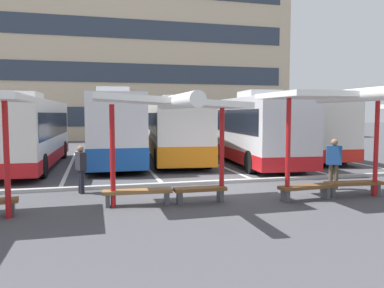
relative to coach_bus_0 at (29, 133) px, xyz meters
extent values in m
plane|color=#47474C|center=(7.24, -7.05, -1.66)|extent=(160.00, 160.00, 0.00)
cube|color=#C6B293|center=(7.24, 25.24, 6.63)|extent=(32.11, 15.08, 16.58)
cube|color=#2D3847|center=(7.24, 17.67, 0.62)|extent=(29.54, 0.08, 1.82)
cube|color=#2D3847|center=(7.24, 17.67, 4.76)|extent=(29.54, 0.08, 1.82)
cube|color=#2D3847|center=(7.24, 17.67, 8.91)|extent=(29.54, 0.08, 1.82)
cube|color=silver|center=(0.00, 0.00, 0.06)|extent=(2.88, 10.30, 2.90)
cube|color=red|center=(0.00, 0.00, -1.11)|extent=(2.92, 10.34, 0.55)
cube|color=black|center=(0.00, 0.00, 0.40)|extent=(2.88, 9.48, 1.13)
cube|color=black|center=(0.21, 5.07, 0.41)|extent=(2.17, 0.17, 1.74)
cube|color=silver|center=(-0.05, -1.27, 1.69)|extent=(1.57, 2.26, 0.36)
cylinder|color=black|center=(-0.99, 3.55, -1.16)|extent=(0.34, 1.01, 1.00)
cylinder|color=black|center=(1.27, 3.45, -1.16)|extent=(0.34, 1.01, 1.00)
cylinder|color=black|center=(0.99, -3.55, -1.16)|extent=(0.34, 1.01, 1.00)
cube|color=silver|center=(3.91, 0.76, 0.21)|extent=(2.51, 10.03, 3.20)
cube|color=#194C9E|center=(3.91, 0.76, -0.92)|extent=(2.55, 10.07, 0.93)
cube|color=black|center=(3.91, 0.76, 0.79)|extent=(2.54, 9.22, 0.93)
cube|color=black|center=(3.92, 5.74, 0.59)|extent=(2.19, 0.09, 1.92)
cube|color=silver|center=(3.91, -0.50, 1.99)|extent=(1.50, 2.20, 0.36)
cylinder|color=black|center=(2.78, 4.17, -1.16)|extent=(0.30, 1.00, 1.00)
cylinder|color=black|center=(5.06, 4.16, -1.16)|extent=(0.30, 1.00, 1.00)
cylinder|color=black|center=(2.76, -2.65, -1.16)|extent=(0.30, 1.00, 1.00)
cylinder|color=black|center=(5.04, -2.66, -1.16)|extent=(0.30, 1.00, 1.00)
cube|color=silver|center=(7.47, 2.05, 0.06)|extent=(3.76, 12.28, 2.90)
cube|color=orange|center=(7.47, 2.05, -0.94)|extent=(3.81, 12.32, 0.90)
cube|color=black|center=(7.47, 2.05, 0.43)|extent=(3.70, 11.32, 1.06)
cube|color=black|center=(8.07, 8.03, 0.41)|extent=(2.26, 0.30, 1.74)
cube|color=silver|center=(7.32, 0.55, 1.69)|extent=(1.76, 2.34, 0.36)
cylinder|color=black|center=(6.73, 6.58, -1.16)|extent=(0.40, 1.02, 1.00)
cylinder|color=black|center=(9.09, 6.35, -1.16)|extent=(0.40, 1.02, 1.00)
cylinder|color=black|center=(5.85, -2.25, -1.16)|extent=(0.40, 1.02, 1.00)
cylinder|color=black|center=(8.21, -2.49, -1.16)|extent=(0.40, 1.02, 1.00)
cube|color=silver|center=(10.95, -0.90, 0.14)|extent=(3.26, 10.64, 3.06)
cube|color=red|center=(10.95, -0.90, -1.09)|extent=(3.30, 10.68, 0.60)
cube|color=black|center=(10.95, -0.90, 0.56)|extent=(3.23, 9.80, 1.11)
cube|color=black|center=(11.30, 4.31, 0.51)|extent=(2.26, 0.23, 1.83)
cube|color=silver|center=(10.87, -2.21, 1.85)|extent=(1.68, 2.30, 0.36)
cylinder|color=black|center=(10.02, 2.82, -1.16)|extent=(0.37, 1.02, 1.00)
cylinder|color=black|center=(12.38, 2.66, -1.16)|extent=(0.37, 1.02, 1.00)
cylinder|color=black|center=(9.53, -4.46, -1.16)|extent=(0.37, 1.02, 1.00)
cylinder|color=black|center=(11.89, -4.61, -1.16)|extent=(0.37, 1.02, 1.00)
cube|color=silver|center=(14.69, 2.03, 0.12)|extent=(3.32, 12.34, 3.01)
cube|color=red|center=(14.69, 2.03, -1.08)|extent=(3.36, 12.39, 0.61)
cube|color=black|center=(14.69, 2.03, 0.51)|extent=(3.28, 11.37, 1.13)
cube|color=black|center=(15.15, 8.08, 0.48)|extent=(2.12, 0.24, 1.81)
cube|color=silver|center=(14.57, 0.51, 1.80)|extent=(1.61, 2.30, 0.36)
cylinder|color=black|center=(13.93, 6.59, -1.16)|extent=(0.37, 1.02, 1.00)
cylinder|color=black|center=(16.13, 6.43, -1.16)|extent=(0.37, 1.02, 1.00)
cylinder|color=black|center=(13.25, -2.38, -1.16)|extent=(0.37, 1.02, 1.00)
cylinder|color=black|center=(15.45, -2.54, -1.16)|extent=(0.37, 1.02, 1.00)
cube|color=white|center=(1.83, 0.58, -1.66)|extent=(0.16, 14.00, 0.01)
cube|color=white|center=(5.44, 0.58, -1.66)|extent=(0.16, 14.00, 0.01)
cube|color=white|center=(9.04, 0.58, -1.66)|extent=(0.16, 14.00, 0.01)
cube|color=white|center=(12.64, 0.58, -1.66)|extent=(0.16, 14.00, 0.01)
cube|color=white|center=(16.25, 0.58, -1.66)|extent=(0.16, 14.00, 0.01)
cylinder|color=red|center=(0.92, -9.55, -0.20)|extent=(0.14, 0.14, 2.92)
cube|color=#4C4C51|center=(0.96, -9.31, -1.49)|extent=(0.16, 0.35, 0.35)
cylinder|color=red|center=(3.49, -9.05, -0.24)|extent=(0.14, 0.14, 2.84)
cylinder|color=red|center=(6.65, -9.05, -0.24)|extent=(0.14, 0.14, 2.84)
cube|color=white|center=(5.07, -9.05, 1.26)|extent=(4.16, 2.42, 0.39)
cylinder|color=white|center=(5.07, -10.11, 1.23)|extent=(0.36, 4.16, 0.36)
cube|color=brown|center=(4.17, -8.99, -1.26)|extent=(1.97, 0.51, 0.10)
cube|color=#4C4C51|center=(3.35, -8.95, -1.49)|extent=(0.14, 0.34, 0.35)
cube|color=#4C4C51|center=(5.00, -9.03, -1.49)|extent=(0.14, 0.34, 0.35)
cube|color=brown|center=(5.97, -9.11, -1.26)|extent=(1.53, 0.42, 0.10)
cube|color=#4C4C51|center=(5.36, -9.11, -1.49)|extent=(0.12, 0.34, 0.35)
cube|color=#4C4C51|center=(6.59, -9.11, -1.49)|extent=(0.12, 0.34, 0.35)
cylinder|color=red|center=(8.51, -9.60, -0.14)|extent=(0.14, 0.14, 3.05)
cylinder|color=red|center=(11.54, -9.60, -0.14)|extent=(0.14, 0.14, 3.05)
cube|color=white|center=(10.02, -9.60, 1.46)|extent=(4.03, 2.63, 0.18)
cylinder|color=white|center=(10.02, -10.76, 1.43)|extent=(0.36, 4.03, 0.36)
cube|color=brown|center=(9.12, -9.59, -1.26)|extent=(1.74, 0.55, 0.10)
cube|color=#4C4C51|center=(8.42, -9.65, -1.49)|extent=(0.15, 0.34, 0.35)
cube|color=#4C4C51|center=(9.83, -9.53, -1.49)|extent=(0.15, 0.34, 0.35)
cube|color=brown|center=(10.92, -9.40, -1.26)|extent=(1.87, 0.56, 0.10)
cube|color=#4C4C51|center=(10.16, -9.34, -1.49)|extent=(0.15, 0.34, 0.35)
cube|color=#4C4C51|center=(11.69, -9.46, -1.49)|extent=(0.15, 0.34, 0.35)
cube|color=#ADADA8|center=(7.24, -6.34, -1.60)|extent=(44.00, 0.24, 0.12)
cylinder|color=brown|center=(10.83, -8.33, -1.23)|extent=(0.14, 0.14, 0.86)
cylinder|color=brown|center=(10.97, -8.42, -1.23)|extent=(0.14, 0.14, 0.86)
cube|color=#2659A5|center=(10.90, -8.37, -0.48)|extent=(0.54, 0.45, 0.64)
sphere|color=#936B4C|center=(10.90, -8.37, -0.04)|extent=(0.23, 0.23, 0.23)
cylinder|color=black|center=(2.61, -7.00, -1.28)|extent=(0.14, 0.14, 0.77)
cylinder|color=black|center=(2.55, -6.85, -1.28)|extent=(0.14, 0.14, 0.77)
cube|color=#26262D|center=(2.58, -6.92, -0.60)|extent=(0.37, 0.50, 0.58)
sphere|color=#936B4C|center=(2.58, -6.92, -0.21)|extent=(0.21, 0.21, 0.21)
camera|label=1|loc=(3.01, -19.76, 0.94)|focal=36.02mm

